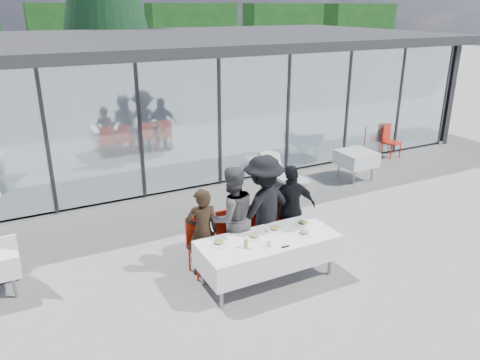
# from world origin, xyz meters

# --- Properties ---
(ground) EXTENTS (90.00, 90.00, 0.00)m
(ground) POSITION_xyz_m (0.00, 0.00, 0.00)
(ground) COLOR gray
(ground) RESTS_ON ground
(pavilion) EXTENTS (14.80, 8.80, 3.44)m
(pavilion) POSITION_xyz_m (2.00, 8.16, 2.15)
(pavilion) COLOR gray
(pavilion) RESTS_ON ground
(treeline) EXTENTS (62.50, 2.00, 4.40)m
(treeline) POSITION_xyz_m (-2.00, 28.00, 2.20)
(treeline) COLOR #103511
(treeline) RESTS_ON ground
(dining_table) EXTENTS (2.26, 0.96, 0.75)m
(dining_table) POSITION_xyz_m (-0.11, -0.26, 0.54)
(dining_table) COLOR white
(dining_table) RESTS_ON ground
(diner_a) EXTENTS (0.64, 0.64, 1.52)m
(diner_a) POSITION_xyz_m (-0.97, 0.41, 0.76)
(diner_a) COLOR black
(diner_a) RESTS_ON ground
(diner_chair_a) EXTENTS (0.44, 0.44, 0.97)m
(diner_chair_a) POSITION_xyz_m (-0.97, 0.49, 0.54)
(diner_chair_a) COLOR red
(diner_chair_a) RESTS_ON ground
(diner_b) EXTENTS (0.88, 0.88, 1.80)m
(diner_b) POSITION_xyz_m (-0.43, 0.41, 0.90)
(diner_b) COLOR #494949
(diner_b) RESTS_ON ground
(diner_chair_b) EXTENTS (0.44, 0.44, 0.97)m
(diner_chair_b) POSITION_xyz_m (-0.43, 0.49, 0.54)
(diner_chair_b) COLOR red
(diner_chair_b) RESTS_ON ground
(diner_c) EXTENTS (1.49, 1.49, 1.90)m
(diner_c) POSITION_xyz_m (0.18, 0.41, 0.95)
(diner_c) COLOR black
(diner_c) RESTS_ON ground
(diner_chair_c) EXTENTS (0.44, 0.44, 0.97)m
(diner_chair_c) POSITION_xyz_m (0.18, 0.49, 0.54)
(diner_chair_c) COLOR red
(diner_chair_c) RESTS_ON ground
(diner_d) EXTENTS (1.08, 1.08, 1.64)m
(diner_d) POSITION_xyz_m (0.75, 0.41, 0.82)
(diner_d) COLOR black
(diner_d) RESTS_ON ground
(diner_chair_d) EXTENTS (0.44, 0.44, 0.97)m
(diner_chair_d) POSITION_xyz_m (0.75, 0.49, 0.54)
(diner_chair_d) COLOR red
(diner_chair_d) RESTS_ON ground
(plate_a) EXTENTS (0.29, 0.29, 0.07)m
(plate_a) POSITION_xyz_m (-0.90, -0.07, 0.77)
(plate_a) COLOR white
(plate_a) RESTS_ON dining_table
(plate_b) EXTENTS (0.29, 0.29, 0.07)m
(plate_b) POSITION_xyz_m (-0.30, -0.13, 0.77)
(plate_b) COLOR white
(plate_b) RESTS_ON dining_table
(plate_c) EXTENTS (0.29, 0.29, 0.07)m
(plate_c) POSITION_xyz_m (0.12, -0.05, 0.77)
(plate_c) COLOR white
(plate_c) RESTS_ON dining_table
(plate_d) EXTENTS (0.29, 0.29, 0.07)m
(plate_d) POSITION_xyz_m (0.69, -0.08, 0.77)
(plate_d) COLOR white
(plate_d) RESTS_ON dining_table
(plate_extra) EXTENTS (0.29, 0.29, 0.07)m
(plate_extra) POSITION_xyz_m (0.47, -0.40, 0.77)
(plate_extra) COLOR white
(plate_extra) RESTS_ON dining_table
(juice_bottle) EXTENTS (0.06, 0.06, 0.15)m
(juice_bottle) POSITION_xyz_m (-0.58, -0.37, 0.82)
(juice_bottle) COLOR #86AE48
(juice_bottle) RESTS_ON dining_table
(drinking_glasses) EXTENTS (0.07, 0.07, 0.10)m
(drinking_glasses) POSITION_xyz_m (-0.24, -0.48, 0.80)
(drinking_glasses) COLOR silver
(drinking_glasses) RESTS_ON dining_table
(folded_eyeglasses) EXTENTS (0.14, 0.03, 0.01)m
(folded_eyeglasses) POSITION_xyz_m (-0.03, -0.63, 0.76)
(folded_eyeglasses) COLOR black
(folded_eyeglasses) RESTS_ON dining_table
(spare_table_right) EXTENTS (0.86, 0.86, 0.74)m
(spare_table_right) POSITION_xyz_m (4.34, 2.81, 0.55)
(spare_table_right) COLOR white
(spare_table_right) RESTS_ON ground
(spare_chair_a) EXTENTS (0.55, 0.55, 0.97)m
(spare_chair_a) POSITION_xyz_m (6.48, 3.85, 0.54)
(spare_chair_a) COLOR red
(spare_chair_a) RESTS_ON ground
(spare_chair_b) EXTENTS (0.60, 0.60, 0.97)m
(spare_chair_b) POSITION_xyz_m (5.79, 4.21, 0.54)
(spare_chair_b) COLOR red
(spare_chair_b) RESTS_ON ground
(lounger) EXTENTS (0.78, 1.40, 0.72)m
(lounger) POSITION_xyz_m (2.51, 3.56, 0.26)
(lounger) COLOR white
(lounger) RESTS_ON ground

